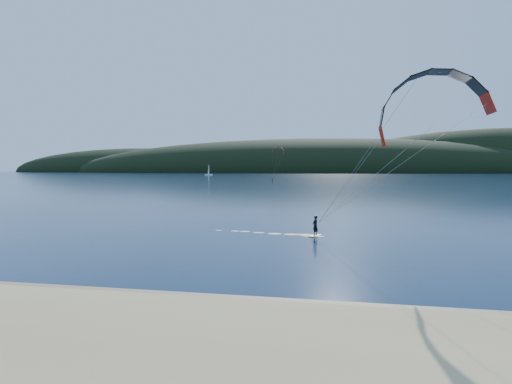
# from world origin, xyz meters

# --- Properties ---
(ground) EXTENTS (1800.00, 1800.00, 0.00)m
(ground) POSITION_xyz_m (0.00, 0.00, 0.00)
(ground) COLOR #061631
(ground) RESTS_ON ground
(wet_sand) EXTENTS (220.00, 2.50, 0.10)m
(wet_sand) POSITION_xyz_m (0.00, 4.50, 0.05)
(wet_sand) COLOR #8D7152
(wet_sand) RESTS_ON ground
(headland) EXTENTS (1200.00, 310.00, 140.00)m
(headland) POSITION_xyz_m (0.63, 745.28, 0.00)
(headland) COLOR black
(headland) RESTS_ON ground
(kitesurfer_near) EXTENTS (24.27, 9.87, 14.21)m
(kitesurfer_near) POSITION_xyz_m (15.22, 20.03, 9.31)
(kitesurfer_near) COLOR orange
(kitesurfer_near) RESTS_ON ground
(kitesurfer_far) EXTENTS (7.37, 7.42, 16.35)m
(kitesurfer_far) POSITION_xyz_m (-24.11, 200.79, 14.09)
(kitesurfer_far) COLOR orange
(kitesurfer_far) RESTS_ON ground
(sailboat) EXTENTS (7.44, 4.77, 10.55)m
(sailboat) POSITION_xyz_m (-122.79, 400.28, 0.78)
(sailboat) COLOR white
(sailboat) RESTS_ON ground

